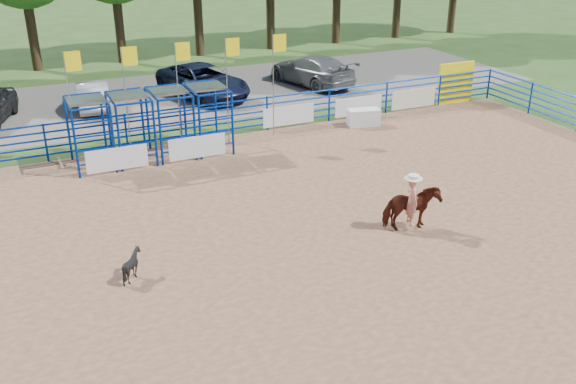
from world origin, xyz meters
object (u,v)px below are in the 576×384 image
(horse_and_rider, at_px, (412,203))
(car_d, at_px, (312,70))
(car_b, at_px, (92,95))
(car_c, at_px, (203,81))
(announcer_table, at_px, (364,117))
(calf, at_px, (132,265))

(horse_and_rider, height_order, car_d, horse_and_rider)
(car_b, height_order, car_c, car_c)
(car_b, bearing_deg, car_c, -175.74)
(car_d, bearing_deg, car_b, -14.94)
(announcer_table, bearing_deg, car_b, 143.72)
(announcer_table, relative_size, car_d, 0.25)
(car_c, bearing_deg, car_b, 163.44)
(calf, height_order, car_d, car_d)
(calf, bearing_deg, announcer_table, -62.18)
(announcer_table, height_order, car_b, car_b)
(horse_and_rider, relative_size, car_d, 0.46)
(announcer_table, height_order, car_d, car_d)
(car_c, bearing_deg, announcer_table, -72.05)
(car_b, relative_size, car_c, 0.71)
(horse_and_rider, bearing_deg, announcer_table, 67.25)
(calf, xyz_separation_m, car_d, (13.10, 15.96, 0.38))
(car_b, bearing_deg, announcer_table, 149.14)
(announcer_table, distance_m, car_b, 12.88)
(car_d, bearing_deg, calf, 36.73)
(car_b, height_order, car_d, car_d)
(announcer_table, relative_size, calf, 1.74)
(calf, height_order, car_b, car_b)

